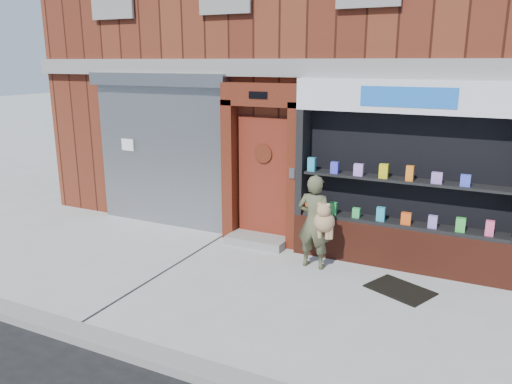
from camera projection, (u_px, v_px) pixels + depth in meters
The scene contains 8 objects.
ground at pixel (253, 289), 7.38m from camera, with size 80.00×80.00×0.00m, color #9E9E99.
curb at pixel (166, 361), 5.49m from camera, with size 60.00×0.30×0.12m, color gray.
building at pixel (367, 28), 11.56m from camera, with size 12.00×8.16×8.00m.
shutter_bay at pixel (161, 141), 9.89m from camera, with size 3.10×0.30×3.04m.
red_door_bay at pixel (262, 165), 8.94m from camera, with size 1.52×0.58×2.90m.
pharmacy_bay at pixel (403, 185), 7.86m from camera, with size 3.50×0.41×3.00m.
woman at pixel (316, 222), 7.96m from camera, with size 0.64×0.43×1.54m.
doormat at pixel (400, 290), 7.32m from camera, with size 0.88×0.62×0.02m, color black.
Camera 1 is at (3.01, -6.06, 3.27)m, focal length 35.00 mm.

